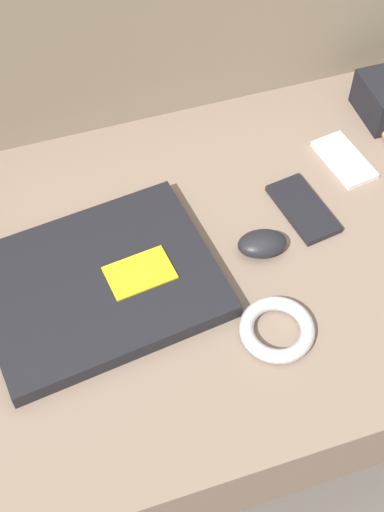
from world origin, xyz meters
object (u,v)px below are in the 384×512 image
at_px(laptop, 100,286).
at_px(phone_small, 344,160).
at_px(phone_black, 303,209).
at_px(computer_mouse, 262,244).

height_order(laptop, phone_small, laptop).
distance_m(laptop, phone_small, 0.44).
xyz_separation_m(laptop, phone_black, (0.32, 0.05, -0.01)).
height_order(phone_black, phone_small, phone_black).
bearing_deg(phone_black, laptop, 179.39).
relative_size(computer_mouse, phone_small, 0.66).
height_order(laptop, phone_black, laptop).
height_order(computer_mouse, phone_small, computer_mouse).
xyz_separation_m(computer_mouse, phone_small, (0.19, 0.12, -0.01)).
bearing_deg(laptop, computer_mouse, -7.83).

